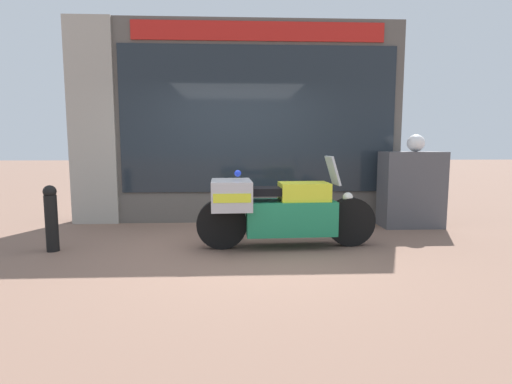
{
  "coord_description": "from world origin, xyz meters",
  "views": [
    {
      "loc": [
        -0.0,
        -5.23,
        1.39
      ],
      "look_at": [
        0.26,
        0.54,
        0.7
      ],
      "focal_mm": 28.0,
      "sensor_mm": 36.0,
      "label": 1
    }
  ],
  "objects": [
    {
      "name": "shop_building",
      "position": [
        -0.37,
        2.0,
        1.77
      ],
      "size": [
        5.81,
        0.55,
        3.52
      ],
      "color": "#56514C",
      "rests_on": "ground"
    },
    {
      "name": "paramedic_motorcycle",
      "position": [
        0.5,
        0.03,
        0.54
      ],
      "size": [
        2.42,
        0.76,
        1.24
      ],
      "rotation": [
        0.0,
        0.0,
        0.04
      ],
      "color": "black",
      "rests_on": "ground"
    },
    {
      "name": "white_helmet",
      "position": [
        2.92,
        1.24,
        1.41
      ],
      "size": [
        0.28,
        0.28,
        0.28
      ],
      "primitive_type": "sphere",
      "color": "white",
      "rests_on": "utility_cabinet"
    },
    {
      "name": "window_display",
      "position": [
        0.32,
        2.03,
        0.5
      ],
      "size": [
        4.56,
        0.3,
        2.12
      ],
      "color": "slate",
      "rests_on": "ground"
    },
    {
      "name": "street_bollard",
      "position": [
        -2.42,
        -0.04,
        0.45
      ],
      "size": [
        0.16,
        0.16,
        0.87
      ],
      "color": "black",
      "rests_on": "ground"
    },
    {
      "name": "utility_cabinet",
      "position": [
        2.91,
        1.31,
        0.63
      ],
      "size": [
        1.0,
        0.53,
        1.27
      ],
      "primitive_type": "cube",
      "color": "#4C4C51",
      "rests_on": "ground"
    },
    {
      "name": "ground_plane",
      "position": [
        0.0,
        0.0,
        0.0
      ],
      "size": [
        60.0,
        60.0,
        0.0
      ],
      "primitive_type": "plane",
      "color": "#7A5B4C"
    }
  ]
}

